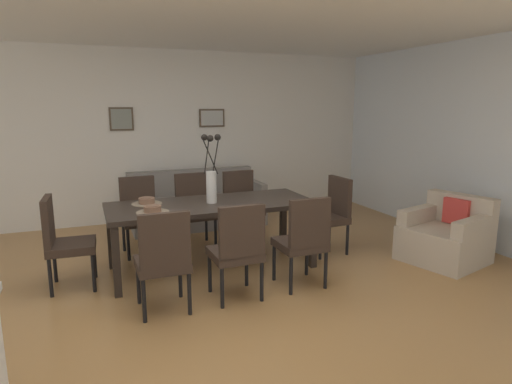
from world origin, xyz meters
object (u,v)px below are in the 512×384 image
at_px(sofa, 196,206).
at_px(dining_table, 212,209).
at_px(dining_chair_head_east, 331,211).
at_px(dining_chair_near_left, 163,257).
at_px(dining_chair_far_left, 238,247).
at_px(dining_chair_far_right, 194,206).
at_px(bowl_near_right, 147,200).
at_px(framed_picture_left, 121,119).
at_px(dining_chair_head_west, 62,238).
at_px(dining_chair_mid_right, 241,203).
at_px(bowl_near_left, 153,208).
at_px(dining_chair_mid_left, 304,238).
at_px(centerpiece_vase, 211,177).
at_px(dining_chair_near_right, 140,211).
at_px(armchair, 446,237).
at_px(framed_picture_center, 212,118).

bearing_deg(sofa, dining_table, -98.71).
bearing_deg(dining_chair_head_east, dining_chair_near_left, -158.09).
bearing_deg(dining_chair_far_left, dining_chair_far_right, 89.12).
height_order(bowl_near_right, framed_picture_left, framed_picture_left).
xyz_separation_m(dining_chair_far_left, dining_chair_head_west, (-1.49, 0.88, 0.00)).
xyz_separation_m(dining_chair_mid_right, bowl_near_left, (-1.31, -1.05, 0.27)).
xyz_separation_m(dining_chair_mid_left, bowl_near_left, (-1.34, 0.64, 0.27)).
relative_size(dining_chair_head_east, bowl_near_right, 5.41).
relative_size(bowl_near_right, framed_picture_left, 0.50).
bearing_deg(centerpiece_vase, dining_chair_near_left, -127.82).
relative_size(dining_table, dining_chair_near_right, 2.39).
bearing_deg(dining_table, sofa, 81.29).
xyz_separation_m(armchair, framed_picture_left, (-3.26, 3.10, 1.29)).
xyz_separation_m(bowl_near_right, sofa, (0.94, 1.64, -0.50)).
height_order(dining_table, dining_chair_near_right, dining_chair_near_right).
bearing_deg(dining_chair_head_east, dining_table, 179.83).
distance_m(dining_chair_far_right, centerpiece_vase, 1.01).
relative_size(dining_chair_near_left, framed_picture_center, 2.25).
distance_m(dining_chair_near_left, dining_chair_mid_right, 2.19).
distance_m(bowl_near_right, sofa, 1.96).
distance_m(dining_chair_near_right, bowl_near_left, 1.09).
bearing_deg(dining_chair_near_right, sofa, 46.17).
bearing_deg(dining_chair_head_west, dining_table, -0.44).
height_order(dining_chair_far_left, sofa, dining_chair_far_left).
distance_m(dining_chair_mid_right, bowl_near_left, 1.70).
xyz_separation_m(dining_chair_far_left, framed_picture_left, (-0.68, 3.20, 1.06)).
height_order(bowl_near_right, sofa, bowl_near_right).
bearing_deg(dining_chair_near_left, dining_chair_mid_left, 1.83).
distance_m(dining_table, dining_chair_head_west, 1.51).
bearing_deg(dining_chair_head_west, dining_chair_far_right, 29.69).
distance_m(centerpiece_vase, bowl_near_right, 0.73).
height_order(dining_chair_head_east, armchair, dining_chair_head_east).
distance_m(dining_chair_near_right, dining_chair_head_west, 1.19).
xyz_separation_m(centerpiece_vase, framed_picture_left, (-0.69, 2.32, 0.55)).
bearing_deg(bowl_near_left, dining_chair_mid_right, 38.80).
bearing_deg(armchair, sofa, 131.20).
bearing_deg(bowl_near_right, dining_chair_mid_right, 26.29).
height_order(bowl_near_right, framed_picture_center, framed_picture_center).
xyz_separation_m(dining_chair_mid_right, framed_picture_left, (-1.34, 1.48, 1.06)).
xyz_separation_m(centerpiece_vase, armchair, (2.57, -0.77, -0.74)).
bearing_deg(dining_chair_head_east, dining_chair_mid_right, 135.00).
bearing_deg(bowl_near_right, dining_chair_near_left, -91.36).
bearing_deg(centerpiece_vase, bowl_near_left, -162.86).
distance_m(dining_chair_far_right, bowl_near_left, 1.30).
distance_m(dining_chair_far_right, sofa, 1.03).
height_order(dining_chair_mid_left, centerpiece_vase, centerpiece_vase).
xyz_separation_m(dining_chair_mid_left, dining_chair_head_east, (0.82, 0.84, 0.00)).
relative_size(dining_chair_near_left, bowl_near_right, 5.41).
distance_m(dining_chair_head_west, bowl_near_right, 0.90).
relative_size(dining_chair_head_east, bowl_near_left, 5.41).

